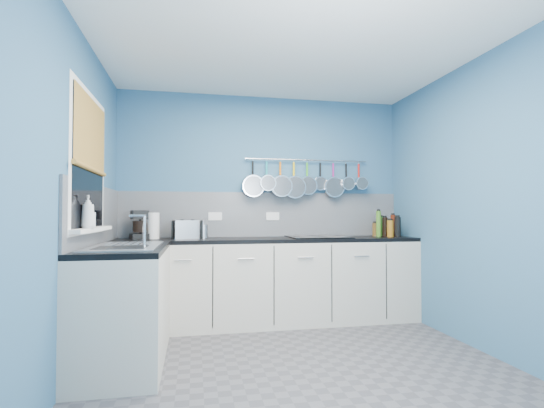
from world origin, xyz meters
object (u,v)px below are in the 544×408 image
object	(u,v)px
toaster	(187,229)
hob	(318,237)
soap_bottle_b	(89,216)
soap_bottle_a	(88,212)
canister	(203,231)
paper_towel	(153,226)
coffee_maker	(139,225)

from	to	relation	value
toaster	hob	world-z (taller)	toaster
soap_bottle_b	hob	distance (m)	2.34
soap_bottle_a	toaster	size ratio (longest dim) A/B	0.81
soap_bottle_a	canister	world-z (taller)	soap_bottle_a
soap_bottle_b	canister	bearing A→B (deg)	53.48
soap_bottle_b	hob	world-z (taller)	soap_bottle_b
soap_bottle_a	paper_towel	size ratio (longest dim) A/B	0.89
paper_towel	coffee_maker	xyz separation A→B (m)	(-0.14, -0.00, 0.01)
coffee_maker	canister	distance (m)	0.65
soap_bottle_a	coffee_maker	world-z (taller)	soap_bottle_a
soap_bottle_a	hob	world-z (taller)	soap_bottle_a
soap_bottle_b	hob	xyz separation A→B (m)	(2.08, 1.06, -0.23)
coffee_maker	toaster	world-z (taller)	coffee_maker
soap_bottle_a	soap_bottle_b	distance (m)	0.05
paper_towel	toaster	distance (m)	0.35
soap_bottle_b	toaster	xyz separation A→B (m)	(0.68, 1.13, -0.14)
toaster	hob	distance (m)	1.40
paper_towel	toaster	bearing A→B (deg)	-1.71
coffee_maker	canister	bearing A→B (deg)	-19.48
coffee_maker	canister	xyz separation A→B (m)	(0.64, 0.00, -0.07)
canister	soap_bottle_a	bearing A→B (deg)	-125.74
soap_bottle_b	toaster	size ratio (longest dim) A/B	0.58
paper_towel	hob	size ratio (longest dim) A/B	0.43
canister	hob	bearing A→B (deg)	-3.92
hob	paper_towel	bearing A→B (deg)	177.22
paper_towel	hob	distance (m)	1.74
soap_bottle_a	coffee_maker	distance (m)	1.19
toaster	canister	distance (m)	0.16
soap_bottle_b	hob	size ratio (longest dim) A/B	0.27
coffee_maker	hob	xyz separation A→B (m)	(1.88, -0.08, -0.14)
hob	soap_bottle_b	bearing A→B (deg)	-153.03
toaster	hob	size ratio (longest dim) A/B	0.47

